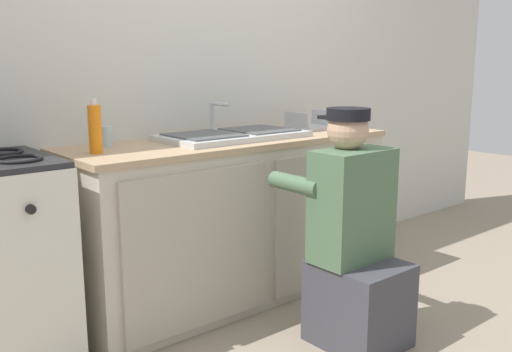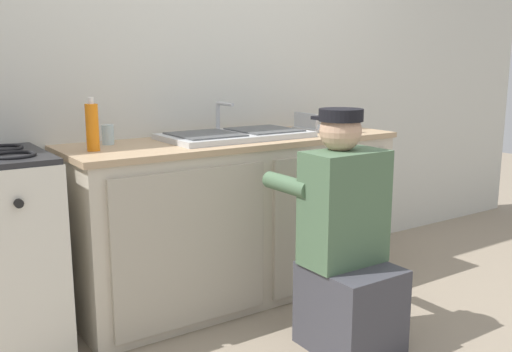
# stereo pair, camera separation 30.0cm
# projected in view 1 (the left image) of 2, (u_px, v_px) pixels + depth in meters

# --- Properties ---
(ground_plane) EXTENTS (12.00, 12.00, 0.00)m
(ground_plane) POSITION_uv_depth(u_px,v_px,m) (268.00, 309.00, 3.07)
(ground_plane) COLOR gray
(back_wall) EXTENTS (6.00, 0.10, 2.50)m
(back_wall) POSITION_uv_depth(u_px,v_px,m) (195.00, 72.00, 3.31)
(back_wall) COLOR silver
(back_wall) RESTS_ON ground_plane
(counter_cabinet) EXTENTS (1.84, 0.62, 0.87)m
(counter_cabinet) POSITION_uv_depth(u_px,v_px,m) (234.00, 221.00, 3.20)
(counter_cabinet) COLOR beige
(counter_cabinet) RESTS_ON ground_plane
(countertop) EXTENTS (1.88, 0.62, 0.03)m
(countertop) POSITION_uv_depth(u_px,v_px,m) (233.00, 141.00, 3.12)
(countertop) COLOR tan
(countertop) RESTS_ON counter_cabinet
(sink_double_basin) EXTENTS (0.80, 0.44, 0.19)m
(sink_double_basin) POSITION_uv_depth(u_px,v_px,m) (232.00, 135.00, 3.11)
(sink_double_basin) COLOR silver
(sink_double_basin) RESTS_ON countertop
(plumber_person) EXTENTS (0.42, 0.61, 1.10)m
(plumber_person) POSITION_uv_depth(u_px,v_px,m) (354.00, 248.00, 2.65)
(plumber_person) COLOR #3F3F47
(plumber_person) RESTS_ON ground_plane
(spice_bottle_red) EXTENTS (0.04, 0.04, 0.10)m
(spice_bottle_red) POSITION_uv_depth(u_px,v_px,m) (344.00, 123.00, 3.40)
(spice_bottle_red) COLOR red
(spice_bottle_red) RESTS_ON countertop
(soap_bottle_orange) EXTENTS (0.06, 0.06, 0.25)m
(soap_bottle_orange) POSITION_uv_depth(u_px,v_px,m) (95.00, 129.00, 2.58)
(soap_bottle_orange) COLOR orange
(soap_bottle_orange) RESTS_ON countertop
(water_glass) EXTENTS (0.06, 0.06, 0.10)m
(water_glass) POSITION_uv_depth(u_px,v_px,m) (107.00, 137.00, 2.80)
(water_glass) COLOR #ADC6CC
(water_glass) RESTS_ON countertop
(dish_rack_tray) EXTENTS (0.28, 0.22, 0.11)m
(dish_rack_tray) POSITION_uv_depth(u_px,v_px,m) (311.00, 125.00, 3.53)
(dish_rack_tray) COLOR #B2B7BC
(dish_rack_tray) RESTS_ON countertop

